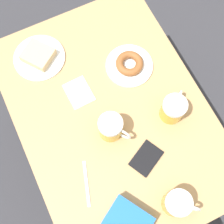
# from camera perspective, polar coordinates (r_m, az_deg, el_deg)

# --- Properties ---
(ground_plane) EXTENTS (8.00, 8.00, 0.00)m
(ground_plane) POSITION_cam_1_polar(r_m,az_deg,el_deg) (2.01, 0.00, -6.86)
(ground_plane) COLOR #333338
(table) EXTENTS (0.77, 1.09, 0.74)m
(table) POSITION_cam_1_polar(r_m,az_deg,el_deg) (1.36, 0.00, -1.09)
(table) COLOR tan
(table) RESTS_ON ground_plane
(plate_with_cake) EXTENTS (0.23, 0.23, 0.05)m
(plate_with_cake) POSITION_cam_1_polar(r_m,az_deg,el_deg) (1.43, -13.25, 9.86)
(plate_with_cake) COLOR white
(plate_with_cake) RESTS_ON table
(plate_with_donut) EXTENTS (0.21, 0.21, 0.04)m
(plate_with_donut) POSITION_cam_1_polar(r_m,az_deg,el_deg) (1.37, 3.20, 8.66)
(plate_with_donut) COLOR white
(plate_with_donut) RESTS_ON table
(beer_mug_left) EXTENTS (0.12, 0.11, 0.12)m
(beer_mug_left) POSITION_cam_1_polar(r_m,az_deg,el_deg) (1.20, 11.82, -16.06)
(beer_mug_left) COLOR gold
(beer_mug_left) RESTS_ON table
(beer_mug_center) EXTENTS (0.12, 0.11, 0.12)m
(beer_mug_center) POSITION_cam_1_polar(r_m,az_deg,el_deg) (1.27, 11.12, 0.59)
(beer_mug_center) COLOR gold
(beer_mug_center) RESTS_ON table
(beer_mug_right) EXTENTS (0.10, 0.12, 0.12)m
(beer_mug_right) POSITION_cam_1_polar(r_m,az_deg,el_deg) (1.22, -0.16, -2.88)
(beer_mug_right) COLOR gold
(beer_mug_right) RESTS_ON table
(napkin_folded) EXTENTS (0.10, 0.13, 0.00)m
(napkin_folded) POSITION_cam_1_polar(r_m,az_deg,el_deg) (1.34, -6.08, 3.57)
(napkin_folded) COLOR white
(napkin_folded) RESTS_ON table
(fork) EXTENTS (0.07, 0.17, 0.00)m
(fork) POSITION_cam_1_polar(r_m,az_deg,el_deg) (1.24, -4.67, -12.91)
(fork) COLOR silver
(fork) RESTS_ON table
(passport_near_edge) EXTENTS (0.15, 0.14, 0.01)m
(passport_near_edge) POSITION_cam_1_polar(r_m,az_deg,el_deg) (1.26, 6.27, -8.41)
(passport_near_edge) COLOR black
(passport_near_edge) RESTS_ON table
(blue_pouch) EXTENTS (0.19, 0.20, 0.07)m
(blue_pouch) POSITION_cam_1_polar(r_m,az_deg,el_deg) (1.20, 2.86, -19.44)
(blue_pouch) COLOR blue
(blue_pouch) RESTS_ON table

